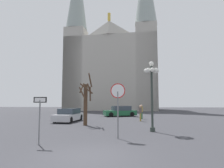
{
  "coord_description": "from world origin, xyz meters",
  "views": [
    {
      "loc": [
        1.55,
        -7.58,
        2.17
      ],
      "look_at": [
        -0.55,
        20.46,
        4.68
      ],
      "focal_mm": 30.59,
      "sensor_mm": 36.0,
      "label": 1
    }
  ],
  "objects": [
    {
      "name": "cathedral",
      "position": [
        -1.94,
        39.71,
        12.06
      ],
      "size": [
        22.85,
        15.21,
        40.05
      ],
      "color": "#ADA89E",
      "rests_on": "ground"
    },
    {
      "name": "one_way_arrow_sign",
      "position": [
        -2.83,
        1.85,
        1.55
      ],
      "size": [
        0.71,
        0.09,
        2.38
      ],
      "color": "slate",
      "rests_on": "ground"
    },
    {
      "name": "pedestrian_standing",
      "position": [
        3.39,
        15.99,
        1.04
      ],
      "size": [
        0.32,
        0.32,
        1.72
      ],
      "color": "#33663F",
      "rests_on": "ground"
    },
    {
      "name": "parked_car_far_silver",
      "position": [
        -4.61,
        12.63,
        0.65
      ],
      "size": [
        2.3,
        4.5,
        1.38
      ],
      "color": "#B7B7BC",
      "rests_on": "ground"
    },
    {
      "name": "stop_sign",
      "position": [
        1.05,
        3.68,
        2.3
      ],
      "size": [
        0.88,
        0.15,
        3.21
      ],
      "color": "slate",
      "rests_on": "ground"
    },
    {
      "name": "street_lamp",
      "position": [
        3.4,
        6.36,
        3.51
      ],
      "size": [
        1.1,
        1.1,
        5.06
      ],
      "color": "#2D3833",
      "rests_on": "ground"
    },
    {
      "name": "bare_tree",
      "position": [
        -2.1,
        9.46,
        2.14
      ],
      "size": [
        1.38,
        1.29,
        4.67
      ],
      "color": "#473323",
      "rests_on": "ground"
    },
    {
      "name": "parked_car_near_green",
      "position": [
        0.69,
        19.93,
        0.69
      ],
      "size": [
        4.87,
        3.23,
        1.47
      ],
      "color": "#1E5B38",
      "rests_on": "ground"
    },
    {
      "name": "pedestrian_walking",
      "position": [
        3.06,
        13.4,
        1.04
      ],
      "size": [
        0.32,
        0.32,
        1.71
      ],
      "color": "olive",
      "rests_on": "ground"
    },
    {
      "name": "ground_plane",
      "position": [
        0.0,
        0.0,
        0.0
      ],
      "size": [
        120.0,
        120.0,
        0.0
      ],
      "primitive_type": "plane",
      "color": "#38383D"
    }
  ]
}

